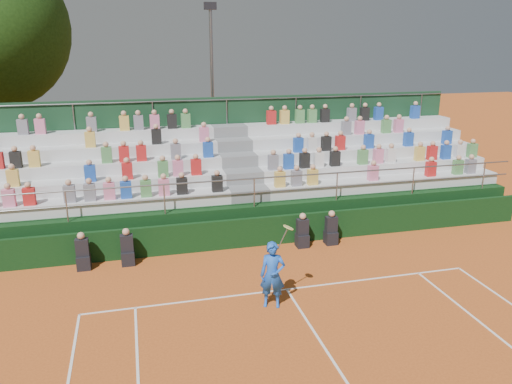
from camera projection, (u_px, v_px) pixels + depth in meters
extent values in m
plane|color=#C45A20|center=(287.00, 289.00, 13.88)|extent=(90.00, 90.00, 0.00)
cube|color=white|center=(287.00, 289.00, 13.87)|extent=(11.00, 0.06, 0.01)
cube|color=white|center=(331.00, 357.00, 10.91)|extent=(0.06, 6.40, 0.01)
cube|color=black|center=(258.00, 232.00, 16.70)|extent=(20.00, 0.15, 1.00)
cube|color=black|center=(84.00, 262.00, 15.06)|extent=(0.40, 0.40, 0.44)
cube|color=black|center=(82.00, 247.00, 14.92)|extent=(0.38, 0.25, 0.55)
sphere|color=tan|center=(81.00, 236.00, 14.81)|extent=(0.22, 0.22, 0.22)
cube|color=black|center=(128.00, 258.00, 15.37)|extent=(0.40, 0.40, 0.44)
cube|color=black|center=(127.00, 243.00, 15.23)|extent=(0.38, 0.25, 0.55)
sphere|color=tan|center=(126.00, 232.00, 15.11)|extent=(0.22, 0.22, 0.22)
cube|color=black|center=(302.00, 240.00, 16.69)|extent=(0.40, 0.40, 0.44)
cube|color=black|center=(302.00, 227.00, 16.55)|extent=(0.38, 0.25, 0.55)
sphere|color=tan|center=(303.00, 216.00, 16.44)|extent=(0.22, 0.22, 0.22)
cube|color=black|center=(331.00, 238.00, 16.93)|extent=(0.40, 0.40, 0.44)
cube|color=black|center=(331.00, 224.00, 16.79)|extent=(0.38, 0.25, 0.55)
sphere|color=tan|center=(332.00, 214.00, 16.68)|extent=(0.22, 0.22, 0.22)
cube|color=black|center=(239.00, 201.00, 19.54)|extent=(20.00, 5.20, 1.20)
cube|color=silver|center=(91.00, 205.00, 16.50)|extent=(9.30, 0.85, 0.42)
cube|color=silver|center=(385.00, 183.00, 19.00)|extent=(9.30, 0.85, 0.42)
cube|color=slate|center=(248.00, 193.00, 17.75)|extent=(1.40, 0.85, 0.42)
cube|color=silver|center=(92.00, 186.00, 17.17)|extent=(9.30, 0.85, 0.42)
cube|color=silver|center=(375.00, 167.00, 19.66)|extent=(9.30, 0.85, 0.42)
cube|color=slate|center=(243.00, 176.00, 18.41)|extent=(1.40, 0.85, 0.42)
cube|color=silver|center=(92.00, 168.00, 17.83)|extent=(9.30, 0.85, 0.42)
cube|color=silver|center=(366.00, 152.00, 20.33)|extent=(9.30, 0.85, 0.42)
cube|color=slate|center=(238.00, 160.00, 19.08)|extent=(1.40, 0.85, 0.42)
cube|color=silver|center=(92.00, 152.00, 18.50)|extent=(9.30, 0.85, 0.42)
cube|color=silver|center=(358.00, 138.00, 20.99)|extent=(9.30, 0.85, 0.42)
cube|color=slate|center=(233.00, 145.00, 19.74)|extent=(1.40, 0.85, 0.42)
cube|color=silver|center=(93.00, 136.00, 19.16)|extent=(9.30, 0.85, 0.42)
cube|color=silver|center=(350.00, 125.00, 21.66)|extent=(9.30, 0.85, 0.42)
cube|color=slate|center=(229.00, 131.00, 20.41)|extent=(1.40, 0.85, 0.42)
cube|color=#173C23|center=(227.00, 149.00, 21.16)|extent=(20.00, 0.12, 4.40)
cylinder|color=gray|center=(254.00, 178.00, 16.71)|extent=(20.00, 0.05, 0.05)
cylinder|color=gray|center=(227.00, 100.00, 20.45)|extent=(20.00, 0.05, 0.05)
cube|color=pink|center=(9.00, 198.00, 15.65)|extent=(0.36, 0.24, 0.56)
cube|color=red|center=(29.00, 196.00, 15.79)|extent=(0.36, 0.24, 0.56)
cube|color=slate|center=(69.00, 194.00, 16.07)|extent=(0.36, 0.24, 0.56)
cube|color=slate|center=(90.00, 192.00, 16.22)|extent=(0.36, 0.24, 0.56)
cube|color=pink|center=(109.00, 191.00, 16.36)|extent=(0.36, 0.24, 0.56)
cube|color=#1E4CB2|center=(126.00, 190.00, 16.49)|extent=(0.36, 0.24, 0.56)
cube|color=#4C8C4C|center=(146.00, 188.00, 16.64)|extent=(0.36, 0.24, 0.56)
cube|color=pink|center=(164.00, 187.00, 16.78)|extent=(0.36, 0.24, 0.56)
cube|color=black|center=(182.00, 186.00, 16.92)|extent=(0.36, 0.24, 0.56)
cube|color=black|center=(217.00, 184.00, 17.20)|extent=(0.36, 0.24, 0.56)
cube|color=gold|center=(13.00, 178.00, 16.32)|extent=(0.36, 0.24, 0.56)
cube|color=#1E4CB2|center=(90.00, 173.00, 16.88)|extent=(0.36, 0.24, 0.56)
cube|color=red|center=(127.00, 171.00, 17.17)|extent=(0.36, 0.24, 0.56)
cube|color=#4C8C4C|center=(163.00, 169.00, 17.45)|extent=(0.36, 0.24, 0.56)
cube|color=pink|center=(178.00, 168.00, 17.58)|extent=(0.36, 0.24, 0.56)
cube|color=red|center=(196.00, 167.00, 17.73)|extent=(0.36, 0.24, 0.56)
cube|color=black|center=(16.00, 160.00, 16.98)|extent=(0.36, 0.24, 0.56)
cube|color=gold|center=(34.00, 159.00, 17.12)|extent=(0.36, 0.24, 0.56)
cube|color=#4C8C4C|center=(107.00, 155.00, 17.68)|extent=(0.36, 0.24, 0.56)
cube|color=red|center=(124.00, 154.00, 17.82)|extent=(0.36, 0.24, 0.56)
cube|color=red|center=(141.00, 153.00, 17.96)|extent=(0.36, 0.24, 0.56)
cube|color=slate|center=(176.00, 151.00, 18.25)|extent=(0.36, 0.24, 0.56)
cube|color=#1E4CB2|center=(208.00, 150.00, 18.52)|extent=(0.36, 0.24, 0.56)
cube|color=gold|center=(90.00, 140.00, 18.21)|extent=(0.36, 0.24, 0.56)
cube|color=black|center=(156.00, 137.00, 18.77)|extent=(0.36, 0.24, 0.56)
cube|color=pink|center=(204.00, 134.00, 19.19)|extent=(0.36, 0.24, 0.56)
cube|color=slate|center=(23.00, 127.00, 18.32)|extent=(0.36, 0.24, 0.56)
cube|color=pink|center=(40.00, 126.00, 18.46)|extent=(0.36, 0.24, 0.56)
cube|color=slate|center=(92.00, 124.00, 18.88)|extent=(0.36, 0.24, 0.56)
cube|color=gold|center=(124.00, 123.00, 19.16)|extent=(0.36, 0.24, 0.56)
cube|color=slate|center=(139.00, 123.00, 19.29)|extent=(0.36, 0.24, 0.56)
cube|color=pink|center=(155.00, 122.00, 19.43)|extent=(0.36, 0.24, 0.56)
cube|color=black|center=(172.00, 121.00, 19.59)|extent=(0.36, 0.24, 0.56)
cube|color=#4C8C4C|center=(186.00, 121.00, 19.71)|extent=(0.36, 0.24, 0.56)
cube|color=gold|center=(280.00, 179.00, 17.73)|extent=(0.36, 0.24, 0.56)
cube|color=slate|center=(296.00, 178.00, 17.87)|extent=(0.36, 0.24, 0.56)
cube|color=gold|center=(313.00, 177.00, 18.02)|extent=(0.36, 0.24, 0.56)
cube|color=pink|center=(373.00, 173.00, 18.57)|extent=(0.36, 0.24, 0.56)
cube|color=red|center=(431.00, 169.00, 19.14)|extent=(0.36, 0.24, 0.56)
cube|color=#4C8C4C|center=(458.00, 167.00, 19.42)|extent=(0.36, 0.24, 0.56)
cube|color=slate|center=(470.00, 166.00, 19.55)|extent=(0.36, 0.24, 0.56)
cube|color=slate|center=(273.00, 162.00, 18.39)|extent=(0.36, 0.24, 0.56)
cube|color=#1E4CB2|center=(289.00, 161.00, 18.53)|extent=(0.36, 0.24, 0.56)
cube|color=black|center=(305.00, 160.00, 18.68)|extent=(0.36, 0.24, 0.56)
cube|color=silver|center=(319.00, 160.00, 18.81)|extent=(0.36, 0.24, 0.56)
cube|color=black|center=(335.00, 159.00, 18.96)|extent=(0.36, 0.24, 0.56)
cube|color=#4C8C4C|center=(363.00, 157.00, 19.23)|extent=(0.36, 0.24, 0.56)
cube|color=pink|center=(378.00, 156.00, 19.38)|extent=(0.36, 0.24, 0.56)
cube|color=silver|center=(391.00, 155.00, 19.51)|extent=(0.36, 0.24, 0.56)
cube|color=gold|center=(420.00, 154.00, 19.80)|extent=(0.36, 0.24, 0.56)
cube|color=red|center=(432.00, 153.00, 19.93)|extent=(0.36, 0.24, 0.56)
cube|color=#1E4CB2|center=(446.00, 152.00, 20.08)|extent=(0.36, 0.24, 0.56)
cube|color=silver|center=(459.00, 151.00, 20.23)|extent=(0.36, 0.24, 0.56)
cube|color=#4C8C4C|center=(472.00, 150.00, 20.37)|extent=(0.36, 0.24, 0.56)
cube|color=#1E4CB2|center=(298.00, 145.00, 19.35)|extent=(0.36, 0.24, 0.56)
cube|color=silver|center=(312.00, 144.00, 19.48)|extent=(0.36, 0.24, 0.56)
cube|color=black|center=(326.00, 143.00, 19.62)|extent=(0.36, 0.24, 0.56)
cube|color=red|center=(340.00, 143.00, 19.76)|extent=(0.36, 0.24, 0.56)
cube|color=#1E4CB2|center=(369.00, 141.00, 20.05)|extent=(0.36, 0.24, 0.56)
cube|color=#1E4CB2|center=(408.00, 139.00, 20.46)|extent=(0.36, 0.24, 0.56)
cube|color=#1E4CB2|center=(447.00, 137.00, 20.88)|extent=(0.36, 0.24, 0.56)
cube|color=slate|center=(346.00, 128.00, 20.56)|extent=(0.36, 0.24, 0.56)
cube|color=pink|center=(359.00, 127.00, 20.70)|extent=(0.36, 0.24, 0.56)
cube|color=#4C8C4C|center=(386.00, 126.00, 20.99)|extent=(0.36, 0.24, 0.56)
cube|color=pink|center=(398.00, 126.00, 21.12)|extent=(0.36, 0.24, 0.56)
cube|color=red|center=(271.00, 118.00, 20.53)|extent=(0.36, 0.24, 0.56)
cube|color=gold|center=(285.00, 117.00, 20.67)|extent=(0.36, 0.24, 0.56)
cube|color=#4C8C4C|center=(300.00, 116.00, 20.82)|extent=(0.36, 0.24, 0.56)
cube|color=#4C8C4C|center=(312.00, 116.00, 20.95)|extent=(0.36, 0.24, 0.56)
cube|color=black|center=(325.00, 115.00, 21.09)|extent=(0.36, 0.24, 0.56)
cube|color=slate|center=(352.00, 114.00, 21.37)|extent=(0.36, 0.24, 0.56)
cube|color=black|center=(365.00, 114.00, 21.51)|extent=(0.36, 0.24, 0.56)
cube|color=#1E4CB2|center=(378.00, 113.00, 21.67)|extent=(0.36, 0.24, 0.56)
cube|color=#1E4CB2|center=(415.00, 112.00, 22.08)|extent=(0.36, 0.24, 0.56)
imported|color=blue|center=(273.00, 275.00, 12.77)|extent=(0.75, 0.61, 1.77)
cylinder|color=gray|center=(282.00, 239.00, 12.55)|extent=(0.26, 0.03, 0.51)
cylinder|color=#E5D866|center=(288.00, 227.00, 12.50)|extent=(0.26, 0.28, 0.14)
cylinder|color=#372014|center=(2.00, 138.00, 24.15)|extent=(0.50, 0.50, 4.15)
cylinder|color=gray|center=(212.00, 93.00, 25.39)|extent=(0.16, 0.16, 8.04)
cube|color=black|center=(210.00, 6.00, 24.16)|extent=(0.60, 0.25, 0.35)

